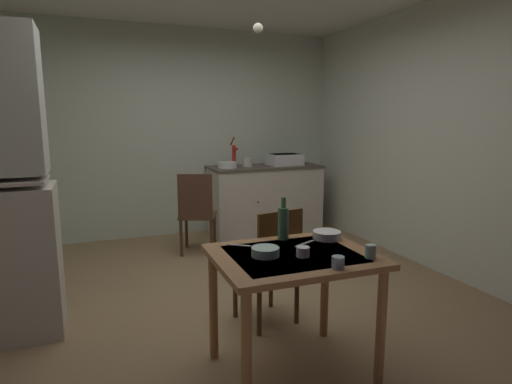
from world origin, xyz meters
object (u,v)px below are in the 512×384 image
(sink_basin, at_px, (284,159))
(chair_far_side, at_px, (271,264))
(mixing_bowl_counter, at_px, (227,165))
(serving_bowl_wide, at_px, (327,235))
(dining_table, at_px, (293,272))
(glass_bottle, at_px, (283,222))
(teacup_cream, at_px, (338,262))
(hand_pump, at_px, (234,154))
(chair_by_counter, at_px, (197,212))

(sink_basin, xyz_separation_m, chair_far_side, (-1.27, -2.48, -0.51))
(mixing_bowl_counter, xyz_separation_m, chair_far_side, (-0.44, -2.43, -0.47))
(serving_bowl_wide, bearing_deg, sink_basin, 69.98)
(mixing_bowl_counter, xyz_separation_m, dining_table, (-0.56, -3.04, -0.30))
(sink_basin, distance_m, glass_bottle, 3.10)
(mixing_bowl_counter, xyz_separation_m, teacup_cream, (-0.45, -3.34, -0.16))
(chair_far_side, bearing_deg, teacup_cream, -90.66)
(hand_pump, height_order, teacup_cream, hand_pump)
(sink_basin, bearing_deg, chair_by_counter, -155.48)
(glass_bottle, bearing_deg, chair_by_counter, 91.52)
(sink_basin, bearing_deg, hand_pump, 176.36)
(hand_pump, relative_size, chair_far_side, 0.43)
(hand_pump, bearing_deg, teacup_cream, -99.50)
(sink_basin, xyz_separation_m, hand_pump, (-0.71, 0.05, 0.09))
(chair_far_side, xyz_separation_m, serving_bowl_wide, (0.22, -0.41, 0.31))
(serving_bowl_wide, distance_m, glass_bottle, 0.30)
(hand_pump, distance_m, glass_bottle, 2.91)
(chair_far_side, bearing_deg, chair_by_counter, 93.39)
(hand_pump, height_order, chair_far_side, hand_pump)
(serving_bowl_wide, bearing_deg, chair_by_counter, 98.32)
(hand_pump, relative_size, teacup_cream, 5.73)
(teacup_cream, relative_size, glass_bottle, 0.24)
(mixing_bowl_counter, bearing_deg, hand_pump, 36.72)
(teacup_cream, bearing_deg, sink_basin, 69.26)
(dining_table, xyz_separation_m, chair_far_side, (0.12, 0.61, -0.17))
(sink_basin, bearing_deg, chair_far_side, -117.18)
(hand_pump, xyz_separation_m, mixing_bowl_counter, (-0.13, -0.10, -0.13))
(sink_basin, xyz_separation_m, dining_table, (-1.40, -3.09, -0.34))
(teacup_cream, bearing_deg, chair_far_side, 89.34)
(sink_basin, relative_size, chair_by_counter, 0.47)
(hand_pump, relative_size, glass_bottle, 1.39)
(teacup_cream, bearing_deg, mixing_bowl_counter, 82.38)
(glass_bottle, bearing_deg, dining_table, -103.63)
(dining_table, bearing_deg, sink_basin, 65.65)
(mixing_bowl_counter, bearing_deg, serving_bowl_wide, -94.35)
(sink_basin, height_order, teacup_cream, sink_basin)
(chair_by_counter, bearing_deg, serving_bowl_wide, -81.68)
(chair_by_counter, bearing_deg, sink_basin, 24.52)
(sink_basin, height_order, dining_table, sink_basin)
(hand_pump, distance_m, dining_table, 3.24)
(hand_pump, relative_size, serving_bowl_wide, 2.10)
(hand_pump, distance_m, mixing_bowl_counter, 0.21)
(dining_table, bearing_deg, serving_bowl_wide, 29.94)
(dining_table, distance_m, serving_bowl_wide, 0.42)
(dining_table, height_order, glass_bottle, glass_bottle)
(hand_pump, height_order, mixing_bowl_counter, hand_pump)
(chair_far_side, relative_size, chair_by_counter, 0.96)
(chair_far_side, bearing_deg, sink_basin, 62.82)
(dining_table, relative_size, chair_by_counter, 1.00)
(mixing_bowl_counter, xyz_separation_m, chair_by_counter, (-0.55, -0.58, -0.45))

